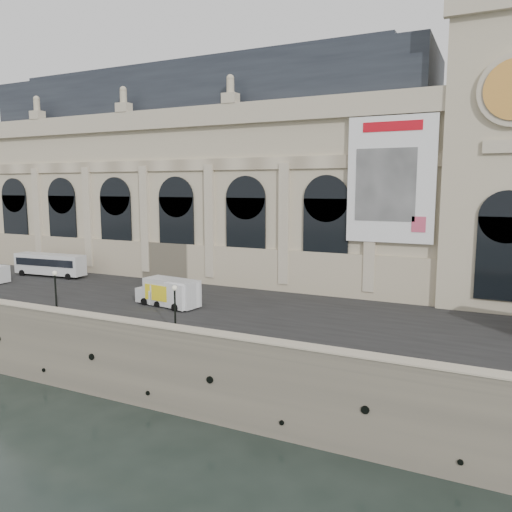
{
  "coord_description": "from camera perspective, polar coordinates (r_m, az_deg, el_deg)",
  "views": [
    {
      "loc": [
        33.1,
        -31.46,
        18.31
      ],
      "look_at": [
        7.3,
        22.0,
        10.04
      ],
      "focal_mm": 35.0,
      "sensor_mm": 36.0,
      "label": 1
    }
  ],
  "objects": [
    {
      "name": "museum",
      "position": [
        73.57,
        -6.4,
        8.98
      ],
      "size": [
        69.0,
        18.7,
        29.1
      ],
      "color": "#BBAE90",
      "rests_on": "quay"
    },
    {
      "name": "box_truck",
      "position": [
        52.42,
        -9.95,
        -4.13
      ],
      "size": [
        7.46,
        3.34,
        2.91
      ],
      "color": "silver",
      "rests_on": "quay"
    },
    {
      "name": "van_b",
      "position": [
        52.18,
        -9.47,
        -4.5
      ],
      "size": [
        5.2,
        2.26,
        2.29
      ],
      "color": "silver",
      "rests_on": "quay"
    },
    {
      "name": "quay",
      "position": [
        75.81,
        -0.7,
        -3.72
      ],
      "size": [
        160.0,
        70.0,
        6.0
      ],
      "primitive_type": "cube",
      "color": "gray",
      "rests_on": "ground"
    },
    {
      "name": "ground",
      "position": [
        49.2,
        -19.79,
        -14.4
      ],
      "size": [
        260.0,
        260.0,
        0.0
      ],
      "primitive_type": "plane",
      "color": "black",
      "rests_on": "ground"
    },
    {
      "name": "clock_pavilion",
      "position": [
        59.62,
        27.17,
        11.99
      ],
      "size": [
        13.0,
        14.72,
        36.7
      ],
      "color": "#BBAE90",
      "rests_on": "quay"
    },
    {
      "name": "lamp_right",
      "position": [
        42.11,
        -9.23,
        -6.18
      ],
      "size": [
        0.43,
        0.43,
        4.26
      ],
      "color": "black",
      "rests_on": "quay"
    },
    {
      "name": "parapet",
      "position": [
        47.54,
        -19.65,
        -6.78
      ],
      "size": [
        160.0,
        1.4,
        1.21
      ],
      "color": "gray",
      "rests_on": "quay"
    },
    {
      "name": "lamp_left",
      "position": [
        51.42,
        -21.91,
        -4.0
      ],
      "size": [
        0.45,
        0.45,
        4.4
      ],
      "color": "black",
      "rests_on": "quay"
    },
    {
      "name": "bus_left",
      "position": [
        74.14,
        -22.48,
        -0.86
      ],
      "size": [
        10.82,
        3.21,
        3.14
      ],
      "color": "silver",
      "rests_on": "quay"
    },
    {
      "name": "van_c",
      "position": [
        52.51,
        -9.89,
        -4.17
      ],
      "size": [
        6.6,
        3.91,
        2.76
      ],
      "color": "white",
      "rests_on": "quay"
    },
    {
      "name": "street",
      "position": [
        57.56,
        -10.08,
        -4.51
      ],
      "size": [
        160.0,
        24.0,
        0.06
      ],
      "primitive_type": "cube",
      "color": "#2D2D2D",
      "rests_on": "quay"
    }
  ]
}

